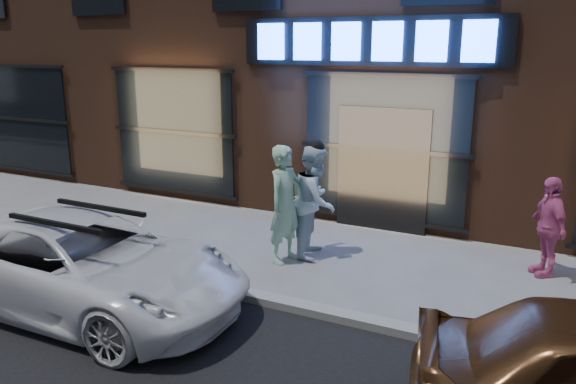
% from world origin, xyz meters
% --- Properties ---
extents(ground, '(90.00, 90.00, 0.00)m').
position_xyz_m(ground, '(0.00, 0.00, 0.00)').
color(ground, slate).
rests_on(ground, ground).
extents(curb, '(60.00, 0.25, 0.12)m').
position_xyz_m(curb, '(0.00, 0.00, 0.06)').
color(curb, gray).
rests_on(curb, ground).
extents(man_bowtie, '(0.61, 0.80, 1.98)m').
position_xyz_m(man_bowtie, '(-0.92, 1.58, 0.99)').
color(man_bowtie, '#A3D6AF').
rests_on(man_bowtie, ground).
extents(man_cap, '(0.89, 1.05, 1.93)m').
position_xyz_m(man_cap, '(-0.60, 2.07, 0.96)').
color(man_cap, white).
rests_on(man_cap, ground).
extents(passerby, '(0.79, 1.01, 1.60)m').
position_xyz_m(passerby, '(3.01, 2.88, 0.80)').
color(passerby, '#D85992').
rests_on(passerby, ground).
extents(white_suv, '(4.73, 2.27, 1.30)m').
position_xyz_m(white_suv, '(-2.60, -1.23, 0.65)').
color(white_suv, white).
rests_on(white_suv, ground).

